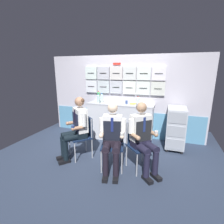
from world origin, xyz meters
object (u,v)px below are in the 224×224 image
folding_chair_left (85,132)px  crew_member_near_trolley (143,135)px  folding_chair_right (113,139)px  snack_banana (133,104)px  water_bottle_blue_cap (99,97)px  crew_member_left (77,125)px  service_trolley (176,127)px  crew_member_right (112,135)px  coffee_cup_spare (127,102)px  folding_chair_near_trolley (138,140)px

folding_chair_left → crew_member_near_trolley: 1.25m
folding_chair_right → snack_banana: (0.10, 1.24, 0.45)m
crew_member_near_trolley → snack_banana: bearing=110.1°
folding_chair_left → snack_banana: (0.78, 1.07, 0.45)m
water_bottle_blue_cap → snack_banana: size_ratio=1.70×
folding_chair_left → folding_chair_right: bearing=-13.5°
crew_member_left → folding_chair_right: crew_member_left is taller
service_trolley → crew_member_near_trolley: crew_member_near_trolley is taller
crew_member_right → crew_member_near_trolley: 0.54m
folding_chair_left → water_bottle_blue_cap: size_ratio=2.90×
coffee_cup_spare → snack_banana: size_ratio=0.50×
crew_member_right → water_bottle_blue_cap: 1.71m
folding_chair_left → folding_chair_right: (0.68, -0.16, 0.00)m
crew_member_right → service_trolley: bearing=50.5°
folding_chair_near_trolley → coffee_cup_spare: (-0.50, 1.14, 0.47)m
crew_member_left → snack_banana: (0.88, 1.20, 0.27)m
service_trolley → crew_member_left: 2.22m
coffee_cup_spare → snack_banana: bearing=-6.4°
folding_chair_near_trolley → snack_banana: snack_banana is taller
service_trolley → water_bottle_blue_cap: water_bottle_blue_cap is taller
crew_member_near_trolley → service_trolley: bearing=63.8°
crew_member_near_trolley → snack_banana: crew_member_near_trolley is taller
coffee_cup_spare → snack_banana: 0.17m
folding_chair_right → crew_member_right: (0.04, -0.16, 0.15)m
crew_member_left → crew_member_near_trolley: bearing=-1.8°
crew_member_near_trolley → snack_banana: (-0.45, 1.24, 0.29)m
service_trolley → coffee_cup_spare: 1.29m
crew_member_right → folding_chair_near_trolley: (0.40, 0.28, -0.15)m
crew_member_left → crew_member_right: size_ratio=1.03×
snack_banana → folding_chair_left: bearing=-125.8°
folding_chair_left → folding_chair_near_trolley: 1.12m
folding_chair_near_trolley → crew_member_right: bearing=-145.5°
crew_member_left → water_bottle_blue_cap: size_ratio=4.33×
crew_member_right → snack_banana: 1.43m
crew_member_left → coffee_cup_spare: (0.72, 1.21, 0.30)m
crew_member_right → folding_chair_near_trolley: bearing=34.5°
folding_chair_left → folding_chair_near_trolley: bearing=-2.3°
folding_chair_right → snack_banana: bearing=85.4°
folding_chair_near_trolley → water_bottle_blue_cap: size_ratio=2.90×
water_bottle_blue_cap → snack_banana: 0.93m
folding_chair_left → crew_member_right: size_ratio=0.69×
crew_member_left → folding_chair_near_trolley: (1.22, 0.08, -0.18)m
folding_chair_right → crew_member_near_trolley: 0.57m
crew_member_left → crew_member_near_trolley: crew_member_left is taller
service_trolley → water_bottle_blue_cap: size_ratio=3.28×
crew_member_near_trolley → coffee_cup_spare: size_ratio=14.53×
crew_member_right → crew_member_near_trolley: size_ratio=0.98×
folding_chair_right → coffee_cup_spare: coffee_cup_spare is taller
service_trolley → snack_banana: (-1.02, 0.08, 0.46)m
folding_chair_right → water_bottle_blue_cap: bearing=123.1°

